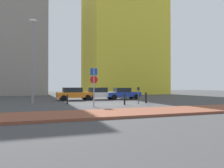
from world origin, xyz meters
TOP-DOWN VIEW (x-y plane):
  - ground_plane at (0.00, 0.00)m, footprint 120.00×120.00m
  - sidewalk_brick at (0.00, -6.39)m, footprint 40.00×3.51m
  - parked_car_orange at (-2.29, 6.74)m, footprint 4.04×2.12m
  - parked_car_white at (0.83, 6.85)m, footprint 4.22×1.99m
  - parked_car_blue at (3.72, 6.51)m, footprint 4.25×2.22m
  - parking_sign_post at (-2.13, -1.71)m, footprint 0.59×0.18m
  - parking_meter at (2.49, -0.21)m, footprint 0.18×0.14m
  - street_lamp at (-6.66, 2.62)m, footprint 0.70×0.36m
  - traffic_bollard_near at (0.88, -0.74)m, footprint 0.16×0.16m
  - traffic_bollard_mid at (3.43, 0.10)m, footprint 0.17×0.17m
  - traffic_bollard_far at (-3.75, 1.44)m, footprint 0.14×0.14m
  - building_colorful_midrise at (11.33, 25.35)m, footprint 15.38×13.92m
  - building_under_construction at (-12.04, 28.43)m, footprint 15.15×15.91m

SIDE VIEW (x-z plane):
  - ground_plane at x=0.00m, z-range 0.00..0.00m
  - sidewalk_brick at x=0.00m, z-range 0.00..0.14m
  - traffic_bollard_far at x=-3.75m, z-range 0.00..0.86m
  - traffic_bollard_near at x=0.88m, z-range 0.00..0.99m
  - traffic_bollard_mid at x=3.43m, z-range 0.00..1.01m
  - parked_car_blue at x=3.72m, z-range 0.02..1.44m
  - parked_car_white at x=0.83m, z-range 0.02..1.48m
  - parked_car_orange at x=-2.29m, z-range 0.03..1.50m
  - parking_meter at x=2.49m, z-range 0.22..1.75m
  - parking_sign_post at x=-2.13m, z-range 0.40..3.45m
  - street_lamp at x=-6.66m, z-range 0.63..8.33m
  - building_under_construction at x=-12.04m, z-range 0.00..24.69m
  - building_colorful_midrise at x=11.33m, z-range 0.00..30.37m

